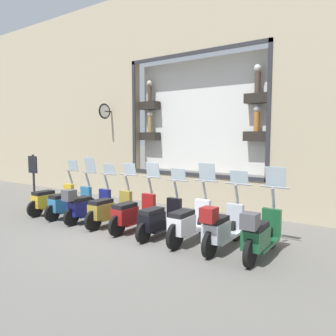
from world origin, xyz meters
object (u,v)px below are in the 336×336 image
object	(u,v)px
scooter_silver_1	(221,228)
shop_sign_post	(34,179)
scooter_green_0	(260,234)
scooter_teal_7	(69,203)
scooter_olive_5	(109,209)
scooter_yellow_8	(52,200)
scooter_black_3	(159,219)
scooter_red_4	(133,213)
scooter_navy_6	(86,205)
scooter_white_2	(189,222)

from	to	relation	value
scooter_silver_1	shop_sign_post	distance (m)	6.85
scooter_green_0	scooter_teal_7	bearing A→B (deg)	89.45
scooter_olive_5	shop_sign_post	size ratio (longest dim) A/B	1.04
scooter_silver_1	scooter_olive_5	bearing A→B (deg)	88.96
scooter_yellow_8	scooter_teal_7	bearing A→B (deg)	-89.94
scooter_black_3	scooter_yellow_8	distance (m)	4.00
scooter_yellow_8	scooter_black_3	bearing A→B (deg)	-90.06
scooter_green_0	scooter_black_3	bearing A→B (deg)	88.84
scooter_red_4	scooter_navy_6	distance (m)	1.60
scooter_silver_1	scooter_yellow_8	size ratio (longest dim) A/B	1.00
scooter_silver_1	scooter_white_2	bearing A→B (deg)	85.38
scooter_white_2	scooter_olive_5	distance (m)	2.40
scooter_black_3	shop_sign_post	bearing A→B (deg)	87.56
scooter_red_4	scooter_teal_7	size ratio (longest dim) A/B	1.01
scooter_black_3	scooter_white_2	bearing A→B (deg)	-89.09
scooter_white_2	scooter_silver_1	bearing A→B (deg)	-94.62
scooter_red_4	scooter_yellow_8	bearing A→B (deg)	90.05
scooter_silver_1	scooter_yellow_8	world-z (taller)	scooter_yellow_8
scooter_teal_7	shop_sign_post	world-z (taller)	shop_sign_post
scooter_white_2	shop_sign_post	xyz separation A→B (m)	(0.21, 6.03, 0.49)
scooter_green_0	scooter_yellow_8	xyz separation A→B (m)	(0.05, 6.40, -0.06)
shop_sign_post	scooter_olive_5	bearing A→B (deg)	-93.41
scooter_black_3	scooter_red_4	distance (m)	0.80
scooter_silver_1	scooter_yellow_8	bearing A→B (deg)	89.43
scooter_green_0	scooter_olive_5	bearing A→B (deg)	89.21
scooter_red_4	scooter_olive_5	size ratio (longest dim) A/B	1.00
scooter_silver_1	scooter_white_2	distance (m)	0.80
scooter_silver_1	scooter_olive_5	xyz separation A→B (m)	(0.06, 3.20, -0.05)
scooter_silver_1	scooter_black_3	distance (m)	1.60
scooter_yellow_8	scooter_green_0	bearing A→B (deg)	-90.47
scooter_silver_1	scooter_red_4	world-z (taller)	scooter_red_4
scooter_white_2	scooter_black_3	distance (m)	0.80
scooter_silver_1	scooter_black_3	xyz separation A→B (m)	(0.05, 1.60, -0.07)
scooter_green_0	shop_sign_post	world-z (taller)	shop_sign_post
shop_sign_post	scooter_teal_7	bearing A→B (deg)	-96.13
scooter_green_0	scooter_black_3	size ratio (longest dim) A/B	1.01
scooter_white_2	scooter_navy_6	bearing A→B (deg)	91.39
scooter_red_4	scooter_teal_7	bearing A→B (deg)	90.05
scooter_green_0	scooter_olive_5	size ratio (longest dim) A/B	1.00
scooter_white_2	scooter_teal_7	distance (m)	4.00
scooter_teal_7	shop_sign_post	distance (m)	2.10
scooter_olive_5	scooter_navy_6	xyz separation A→B (m)	(-0.07, 0.80, 0.02)
scooter_green_0	scooter_teal_7	xyz separation A→B (m)	(0.05, 5.60, -0.06)
scooter_red_4	scooter_yellow_8	xyz separation A→B (m)	(-0.00, 3.20, -0.01)
scooter_green_0	scooter_white_2	bearing A→B (deg)	87.80
scooter_navy_6	scooter_teal_7	world-z (taller)	scooter_teal_7
scooter_white_2	scooter_olive_5	size ratio (longest dim) A/B	1.00
scooter_yellow_8	shop_sign_post	size ratio (longest dim) A/B	1.04
scooter_white_2	scooter_teal_7	bearing A→B (deg)	90.11
scooter_silver_1	scooter_teal_7	size ratio (longest dim) A/B	1.01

